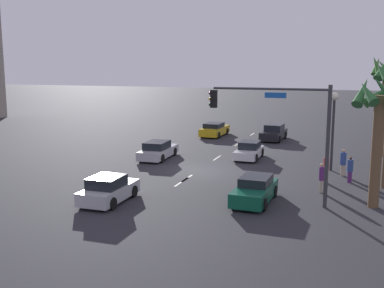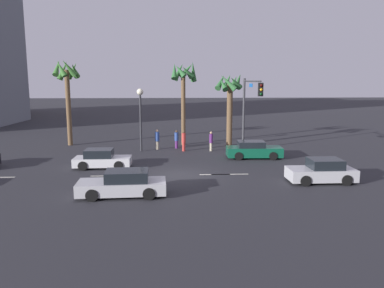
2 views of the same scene
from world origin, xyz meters
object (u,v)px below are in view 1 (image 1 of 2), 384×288
Objects in this scene: pedestrian_1 at (326,168)px; streetlamp at (334,115)px; traffic_signal at (285,122)px; pedestrian_2 at (350,169)px; pedestrian_0 at (343,162)px; palm_tree_2 at (379,112)px; car_1 at (158,150)px; car_3 at (255,190)px; car_4 at (109,190)px; car_5 at (214,130)px; car_2 at (249,151)px; car_0 at (274,133)px; pedestrian_3 at (322,177)px.

streetlamp is at bearing 177.73° from pedestrian_1.
pedestrian_2 is at bearing 150.64° from traffic_signal.
pedestrian_0 is 0.26× the size of palm_tree_2.
palm_tree_2 reaches higher than car_1.
car_1 is at bearing -129.12° from traffic_signal.
car_3 is 7.39m from palm_tree_2.
car_4 is 16.20m from streetlamp.
pedestrian_1 reaches higher than car_3.
car_5 is at bearing 176.08° from car_1.
pedestrian_1 is (5.94, 6.09, 0.34)m from car_2.
car_4 is (2.57, -7.34, 0.02)m from car_3.
traffic_signal is (20.90, 3.89, 3.62)m from car_0.
streetlamp is at bearing 167.16° from traffic_signal.
car_1 is (12.04, -7.01, -0.05)m from car_0.
car_0 is at bearing -153.25° from pedestrian_0.
pedestrian_3 reaches higher than car_5.
pedestrian_1 is at bearing 20.26° from car_0.
streetlamp is at bearing 43.83° from car_5.
streetlamp is 3.29× the size of pedestrian_2.
car_5 is 18.97m from pedestrian_0.
car_5 is 0.88× the size of streetlamp.
car_0 is 0.85× the size of streetlamp.
traffic_signal is 4.80m from pedestrian_3.
car_1 is 2.75× the size of pedestrian_3.
car_0 is at bearing -154.50° from pedestrian_2.
pedestrian_0 is at bearing 159.47° from traffic_signal.
pedestrian_3 is (-5.60, 10.56, 0.26)m from car_4.
car_5 is 2.78× the size of pedestrian_3.
car_3 is 1.10× the size of car_4.
car_4 is at bearing -70.70° from car_3.
car_1 is at bearing -105.78° from pedestrian_1.
traffic_signal is 9.17m from streetlamp.
car_3 is at bearing -31.62° from pedestrian_1.
car_0 is at bearing 178.16° from car_2.
pedestrian_0 is 2.50m from pedestrian_1.
car_4 is 0.83× the size of car_5.
pedestrian_1 is (-5.40, 3.32, 0.31)m from car_3.
pedestrian_3 reaches higher than car_1.
pedestrian_2 is 3.33m from pedestrian_3.
car_5 is at bearing -158.33° from car_3.
palm_tree_2 reaches higher than car_3.
car_5 is at bearing -147.58° from pedestrian_3.
pedestrian_1 is at bearing -22.22° from pedestrian_0.
pedestrian_3 is 5.20m from palm_tree_2.
car_2 is at bearing 161.80° from car_4.
traffic_signal is 4.64m from palm_tree_2.
palm_tree_2 is (6.63, 1.67, 3.97)m from pedestrian_0.
car_1 is 0.74× the size of traffic_signal.
car_2 is at bearing -1.84° from car_0.
car_5 is 22.06m from pedestrian_3.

